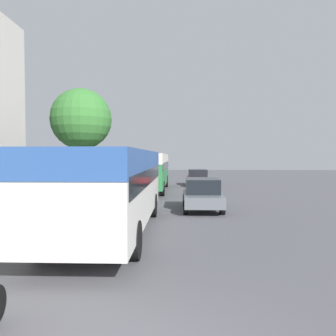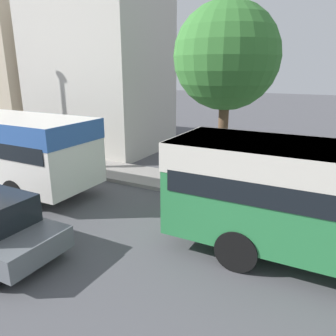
{
  "view_description": "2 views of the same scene",
  "coord_description": "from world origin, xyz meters",
  "px_view_note": "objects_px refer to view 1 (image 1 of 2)",
  "views": [
    {
      "loc": [
        0.69,
        -3.55,
        2.63
      ],
      "look_at": [
        -0.04,
        17.62,
        1.87
      ],
      "focal_mm": 35.0,
      "sensor_mm": 36.0,
      "label": 1
    },
    {
      "loc": [
        6.13,
        19.72,
        4.45
      ],
      "look_at": [
        -0.52,
        16.2,
        2.18
      ],
      "focal_mm": 35.0,
      "sensor_mm": 36.0,
      "label": 2
    }
  ],
  "objects_px": {
    "car_crossing": "(202,194)",
    "bus_lead": "(112,179)",
    "bus_following": "(149,167)",
    "car_far_curb": "(198,177)",
    "pedestrian_walking_away": "(44,194)",
    "pedestrian_near_curb": "(106,177)"
  },
  "relations": [
    {
      "from": "bus_following",
      "to": "car_crossing",
      "type": "distance_m",
      "value": 9.46
    },
    {
      "from": "bus_lead",
      "to": "car_far_curb",
      "type": "relative_size",
      "value": 2.42
    },
    {
      "from": "car_crossing",
      "to": "pedestrian_walking_away",
      "type": "height_order",
      "value": "pedestrian_walking_away"
    },
    {
      "from": "bus_following",
      "to": "pedestrian_near_curb",
      "type": "relative_size",
      "value": 6.02
    },
    {
      "from": "pedestrian_near_curb",
      "to": "pedestrian_walking_away",
      "type": "relative_size",
      "value": 0.99
    },
    {
      "from": "bus_lead",
      "to": "pedestrian_near_curb",
      "type": "relative_size",
      "value": 5.65
    },
    {
      "from": "pedestrian_near_curb",
      "to": "pedestrian_walking_away",
      "type": "bearing_deg",
      "value": -90.62
    },
    {
      "from": "pedestrian_near_curb",
      "to": "car_far_curb",
      "type": "bearing_deg",
      "value": 33.28
    },
    {
      "from": "bus_lead",
      "to": "car_far_curb",
      "type": "bearing_deg",
      "value": 77.82
    },
    {
      "from": "car_crossing",
      "to": "bus_lead",
      "type": "bearing_deg",
      "value": -125.51
    },
    {
      "from": "pedestrian_near_curb",
      "to": "bus_following",
      "type": "bearing_deg",
      "value": -0.59
    },
    {
      "from": "bus_following",
      "to": "pedestrian_walking_away",
      "type": "distance_m",
      "value": 11.65
    },
    {
      "from": "bus_following",
      "to": "pedestrian_walking_away",
      "type": "bearing_deg",
      "value": -107.38
    },
    {
      "from": "pedestrian_walking_away",
      "to": "car_crossing",
      "type": "bearing_deg",
      "value": 18.75
    },
    {
      "from": "bus_following",
      "to": "car_crossing",
      "type": "height_order",
      "value": "bus_following"
    },
    {
      "from": "bus_lead",
      "to": "car_crossing",
      "type": "bearing_deg",
      "value": 54.49
    },
    {
      "from": "car_crossing",
      "to": "car_far_curb",
      "type": "xyz_separation_m",
      "value": [
        0.53,
        13.57,
        -0.04
      ]
    },
    {
      "from": "bus_following",
      "to": "car_far_curb",
      "type": "xyz_separation_m",
      "value": [
        3.92,
        4.81,
        -1.09
      ]
    },
    {
      "from": "car_crossing",
      "to": "pedestrian_near_curb",
      "type": "bearing_deg",
      "value": 127.44
    },
    {
      "from": "bus_following",
      "to": "bus_lead",
      "type": "bearing_deg",
      "value": -90.21
    },
    {
      "from": "pedestrian_near_curb",
      "to": "bus_lead",
      "type": "bearing_deg",
      "value": -76.37
    },
    {
      "from": "car_far_curb",
      "to": "bus_lead",
      "type": "bearing_deg",
      "value": -102.18
    }
  ]
}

